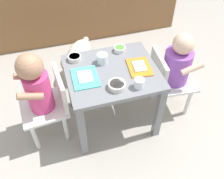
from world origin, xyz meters
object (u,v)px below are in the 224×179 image
object	(u,v)px
seated_child_left	(40,89)
food_tray_right	(139,67)
food_tray_left	(85,77)
dog	(78,56)
veggie_bowl_near	(75,58)
water_cup_left	(139,84)
dining_table	(112,81)
veggie_bowl_far	(117,85)
water_cup_right	(102,59)
seated_child_right	(176,66)
cereal_bowl_left_side	(120,49)

from	to	relation	value
seated_child_left	food_tray_right	xyz separation A→B (m)	(0.61, -0.03, 0.05)
food_tray_left	food_tray_right	size ratio (longest dim) A/B	1.02
dog	veggie_bowl_near	size ratio (longest dim) A/B	4.71
water_cup_left	dining_table	bearing A→B (deg)	121.25
dining_table	water_cup_left	world-z (taller)	water_cup_left
veggie_bowl_far	water_cup_right	bearing A→B (deg)	95.03
food_tray_right	seated_child_left	bearing A→B (deg)	177.45
seated_child_right	cereal_bowl_left_side	bearing A→B (deg)	151.79
water_cup_left	food_tray_right	bearing A→B (deg)	68.04
food_tray_right	water_cup_right	distance (m)	0.24
water_cup_left	veggie_bowl_near	size ratio (longest dim) A/B	0.68
seated_child_right	veggie_bowl_near	xyz separation A→B (m)	(-0.64, 0.17, 0.08)
water_cup_left	food_tray_left	bearing A→B (deg)	150.32
dog	water_cup_left	distance (m)	0.78
food_tray_right	dining_table	bearing A→B (deg)	173.99
dog	food_tray_right	size ratio (longest dim) A/B	2.09
seated_child_left	veggie_bowl_far	size ratio (longest dim) A/B	6.63
veggie_bowl_near	seated_child_left	bearing A→B (deg)	-146.25
food_tray_right	veggie_bowl_far	xyz separation A→B (m)	(-0.19, -0.13, 0.01)
water_cup_right	veggie_bowl_far	bearing A→B (deg)	-84.97
dog	cereal_bowl_left_side	distance (m)	0.49
seated_child_left	food_tray_right	world-z (taller)	seated_child_left
dog	cereal_bowl_left_side	world-z (taller)	cereal_bowl_left_side
seated_child_left	water_cup_right	size ratio (longest dim) A/B	9.78
water_cup_right	veggie_bowl_far	xyz separation A→B (m)	(0.02, -0.24, -0.01)
food_tray_left	veggie_bowl_near	world-z (taller)	veggie_bowl_near
dining_table	food_tray_left	xyz separation A→B (m)	(-0.17, -0.02, 0.10)
seated_child_left	veggie_bowl_near	world-z (taller)	seated_child_left
seated_child_left	veggie_bowl_near	xyz separation A→B (m)	(0.24, 0.16, 0.06)
seated_child_right	veggie_bowl_near	distance (m)	0.67
dog	veggie_bowl_near	bearing A→B (deg)	-99.79
cereal_bowl_left_side	food_tray_right	bearing A→B (deg)	-71.71
dog	veggie_bowl_far	xyz separation A→B (m)	(0.13, -0.66, 0.26)
veggie_bowl_near	water_cup_left	bearing A→B (deg)	-48.79
dog	food_tray_right	distance (m)	0.66
veggie_bowl_far	veggie_bowl_near	distance (m)	0.37
dining_table	veggie_bowl_far	size ratio (longest dim) A/B	5.51
seated_child_right	food_tray_left	bearing A→B (deg)	-178.41
veggie_bowl_far	veggie_bowl_near	bearing A→B (deg)	120.10
water_cup_right	cereal_bowl_left_side	size ratio (longest dim) A/B	0.90
food_tray_left	cereal_bowl_left_side	size ratio (longest dim) A/B	2.54
seated_child_left	dog	xyz separation A→B (m)	(0.30, 0.50, -0.20)
seated_child_right	water_cup_right	distance (m)	0.50
food_tray_right	veggie_bowl_far	distance (m)	0.23
seated_child_right	food_tray_right	world-z (taller)	seated_child_right
seated_child_left	water_cup_right	xyz separation A→B (m)	(0.41, 0.08, 0.07)
water_cup_left	water_cup_right	bearing A→B (deg)	117.72
dog	cereal_bowl_left_side	size ratio (longest dim) A/B	5.24
seated_child_right	food_tray_left	world-z (taller)	seated_child_right
seated_child_left	food_tray_right	size ratio (longest dim) A/B	3.51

